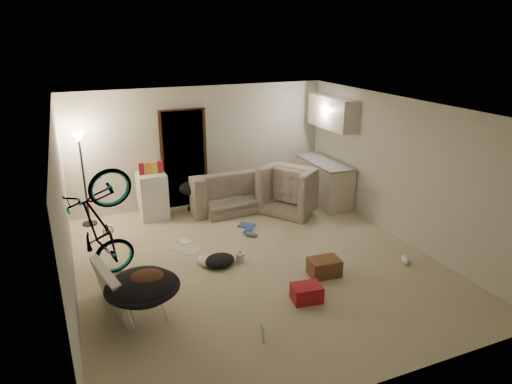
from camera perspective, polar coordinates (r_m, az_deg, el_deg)
name	(u,v)px	position (r m, az deg, el deg)	size (l,w,h in m)	color
floor	(256,262)	(7.52, 0.05, -8.79)	(5.50, 6.00, 0.02)	#C1B694
ceiling	(256,107)	(6.70, 0.05, 10.53)	(5.50, 6.00, 0.02)	white
wall_back	(201,146)	(9.74, -6.84, 5.72)	(5.50, 0.02, 2.50)	beige
wall_front	(377,285)	(4.63, 14.88, -11.13)	(5.50, 0.02, 2.50)	beige
wall_left	(64,216)	(6.53, -22.92, -2.81)	(0.02, 6.00, 2.50)	beige
wall_right	(401,170)	(8.42, 17.67, 2.69)	(0.02, 6.00, 2.50)	beige
doorway	(184,159)	(9.67, -9.00, 4.09)	(0.85, 0.10, 2.04)	black
door_trim	(184,159)	(9.64, -8.96, 4.05)	(0.97, 0.04, 2.10)	#341F12
floor_lamp	(81,159)	(9.04, -20.99, 3.82)	(0.28, 0.28, 1.81)	black
kitchen_counter	(324,182)	(10.01, 8.48, 1.20)	(0.60, 1.50, 0.88)	beige
counter_top	(325,162)	(9.88, 8.61, 3.73)	(0.64, 1.54, 0.04)	gray
kitchen_uppers	(333,113)	(9.72, 9.59, 9.77)	(0.38, 1.40, 0.65)	beige
sofa	(237,193)	(9.67, -2.39, -0.09)	(2.11, 0.83, 0.62)	#3D463E
armchair	(296,192)	(9.58, 5.01, -0.02)	(1.11, 0.97, 0.72)	#3D463E
bicycle	(104,251)	(7.19, -18.49, -7.00)	(0.62, 1.79, 0.94)	black
book_asset	(264,343)	(5.78, 0.97, -18.37)	(0.16, 0.22, 0.02)	maroon
mini_fridge	(153,196)	(9.30, -12.80, -0.44)	(0.54, 0.54, 0.91)	white
snack_box_0	(142,170)	(9.11, -14.11, 2.63)	(0.10, 0.07, 0.30)	maroon
snack_box_1	(148,170)	(9.12, -13.36, 2.73)	(0.10, 0.07, 0.30)	orange
snack_box_2	(154,169)	(9.14, -12.62, 2.82)	(0.10, 0.07, 0.30)	gold
snack_box_3	(160,168)	(9.16, -11.89, 2.91)	(0.10, 0.07, 0.30)	maroon
saucer_chair	(143,293)	(6.12, -13.94, -12.15)	(0.96, 0.96, 0.68)	silver
hoodie	(146,280)	(6.00, -13.58, -10.59)	(0.48, 0.40, 0.22)	#4C2D1A
sofa_drape	(193,188)	(9.33, -7.88, 0.49)	(0.56, 0.46, 0.28)	black
tv_box	(112,290)	(6.46, -17.61, -11.57)	(0.12, 0.98, 0.65)	silver
drink_case_a	(324,267)	(7.17, 8.53, -9.26)	(0.47, 0.33, 0.27)	brown
drink_case_b	(307,293)	(6.53, 6.35, -12.43)	(0.41, 0.30, 0.24)	maroon
juicer	(240,257)	(7.50, -2.00, -8.07)	(0.15, 0.15, 0.21)	beige
newspaper	(186,248)	(8.05, -8.72, -6.93)	(0.39, 0.51, 0.01)	beige
book_blue	(247,226)	(8.79, -1.19, -4.22)	(0.22, 0.30, 0.03)	#3155B3
book_white	(185,241)	(8.27, -8.91, -6.12)	(0.19, 0.24, 0.02)	silver
shoe_0	(248,230)	(8.50, -0.97, -4.82)	(0.29, 0.12, 0.11)	#3155B3
shoe_1	(251,234)	(8.35, -0.58, -5.33)	(0.25, 0.10, 0.09)	slate
shoe_4	(405,260)	(7.85, 18.16, -8.04)	(0.28, 0.12, 0.11)	white
clothes_lump_a	(219,260)	(7.41, -4.59, -8.51)	(0.50, 0.43, 0.16)	black
clothes_lump_b	(198,207)	(9.59, -7.27, -1.93)	(0.48, 0.42, 0.15)	black
clothes_lump_c	(209,261)	(7.46, -5.91, -8.53)	(0.40, 0.34, 0.12)	silver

